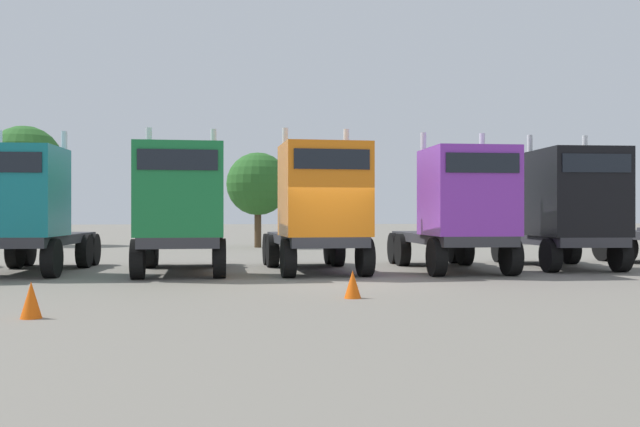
{
  "coord_description": "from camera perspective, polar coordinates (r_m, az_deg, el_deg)",
  "views": [
    {
      "loc": [
        -2.91,
        -17.93,
        1.79
      ],
      "look_at": [
        0.1,
        4.29,
        1.79
      ],
      "focal_mm": 39.54,
      "sensor_mm": 36.0,
      "label": 1
    }
  ],
  "objects": [
    {
      "name": "semi_truck_teal",
      "position": [
        22.28,
        -22.81,
        0.35
      ],
      "size": [
        2.83,
        6.16,
        4.28
      ],
      "rotation": [
        0.0,
        0.0,
        -1.62
      ],
      "color": "#333338",
      "rests_on": "ground"
    },
    {
      "name": "semi_truck_orange",
      "position": [
        20.91,
        -0.02,
        0.49
      ],
      "size": [
        2.83,
        6.35,
        4.39
      ],
      "rotation": [
        0.0,
        0.0,
        -1.52
      ],
      "color": "#333338",
      "rests_on": "ground"
    },
    {
      "name": "oak_far_left",
      "position": [
        42.58,
        -22.79,
        3.77
      ],
      "size": [
        4.15,
        4.15,
        6.68
      ],
      "color": "#4C3823",
      "rests_on": "ground"
    },
    {
      "name": "ground",
      "position": [
        18.26,
        1.49,
        -5.63
      ],
      "size": [
        200.0,
        200.0,
        0.0
      ],
      "primitive_type": "plane",
      "color": "slate"
    },
    {
      "name": "semi_truck_black",
      "position": [
        23.89,
        19.59,
        0.52
      ],
      "size": [
        2.83,
        5.91,
        4.4
      ],
      "rotation": [
        0.0,
        0.0,
        -1.62
      ],
      "color": "#333338",
      "rests_on": "ground"
    },
    {
      "name": "oak_far_centre",
      "position": [
        37.24,
        -5.05,
        2.38
      ],
      "size": [
        3.31,
        3.31,
        5.01
      ],
      "color": "#4C3823",
      "rests_on": "ground"
    },
    {
      "name": "oak_far_right",
      "position": [
        43.99,
        11.76,
        2.86
      ],
      "size": [
        3.91,
        3.91,
        5.95
      ],
      "color": "#4C3823",
      "rests_on": "ground"
    },
    {
      "name": "traffic_cone_near",
      "position": [
        13.06,
        -22.34,
        -6.49
      ],
      "size": [
        0.36,
        0.36,
        0.63
      ],
      "primitive_type": "cone",
      "color": "#F2590C",
      "rests_on": "ground"
    },
    {
      "name": "traffic_cone_mid",
      "position": [
        14.95,
        2.66,
        -5.74
      ],
      "size": [
        0.36,
        0.36,
        0.59
      ],
      "primitive_type": "cone",
      "color": "#F2590C",
      "rests_on": "ground"
    },
    {
      "name": "semi_truck_purple",
      "position": [
        21.77,
        11.28,
        0.42
      ],
      "size": [
        2.63,
        6.51,
        4.31
      ],
      "rotation": [
        0.0,
        0.0,
        -1.58
      ],
      "color": "#333338",
      "rests_on": "ground"
    },
    {
      "name": "semi_truck_green",
      "position": [
        20.88,
        -11.22,
        0.4
      ],
      "size": [
        2.69,
        6.49,
        4.34
      ],
      "rotation": [
        0.0,
        0.0,
        -1.55
      ],
      "color": "#333338",
      "rests_on": "ground"
    }
  ]
}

